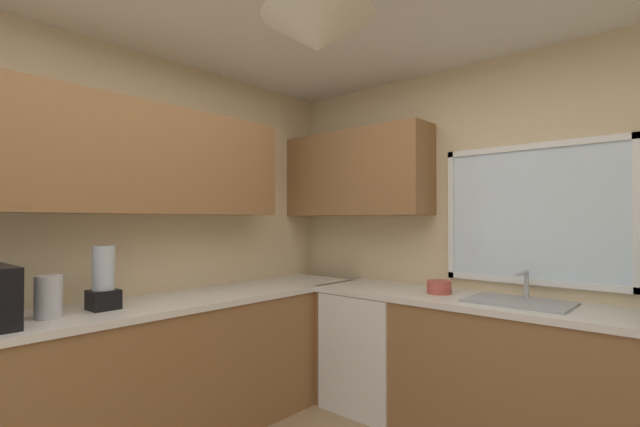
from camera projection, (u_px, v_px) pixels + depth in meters
name	position (u px, v px, depth m)	size (l,w,h in m)	color
room_shell	(321.00, 158.00, 2.26)	(3.64, 3.86, 2.61)	beige
counter_run_left	(137.00, 380.00, 2.64)	(0.65, 3.47, 0.90)	olive
counter_run_back	(512.00, 376.00, 2.71)	(2.73, 0.65, 0.90)	olive
dishwasher	(374.00, 349.00, 3.35)	(0.60, 0.60, 0.86)	white
kettle	(48.00, 297.00, 2.28)	(0.13, 0.13, 0.22)	#B7B7BC
sink_assembly	(519.00, 301.00, 2.70)	(0.59, 0.40, 0.19)	#9EA0A5
bowl	(439.00, 287.00, 3.04)	(0.17, 0.17, 0.09)	#B74C42
blender_appliance	(104.00, 281.00, 2.50)	(0.15, 0.15, 0.36)	black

